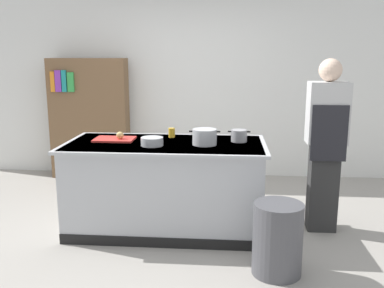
{
  "coord_description": "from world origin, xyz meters",
  "views": [
    {
      "loc": [
        0.6,
        -4.08,
        1.77
      ],
      "look_at": [
        0.25,
        0.2,
        0.85
      ],
      "focal_mm": 39.89,
      "sensor_mm": 36.0,
      "label": 1
    }
  ],
  "objects_px": {
    "mixing_bowl": "(152,141)",
    "juice_cup": "(172,133)",
    "trash_bin": "(277,239)",
    "bookshelf": "(90,119)",
    "onion": "(120,135)",
    "sauce_pan": "(239,136)",
    "stock_pot": "(205,137)",
    "person_chef": "(326,142)"
  },
  "relations": [
    {
      "from": "stock_pot",
      "to": "bookshelf",
      "type": "distance_m",
      "value": 2.55
    },
    {
      "from": "trash_bin",
      "to": "person_chef",
      "type": "height_order",
      "value": "person_chef"
    },
    {
      "from": "sauce_pan",
      "to": "bookshelf",
      "type": "height_order",
      "value": "bookshelf"
    },
    {
      "from": "stock_pot",
      "to": "person_chef",
      "type": "height_order",
      "value": "person_chef"
    },
    {
      "from": "stock_pot",
      "to": "trash_bin",
      "type": "height_order",
      "value": "stock_pot"
    },
    {
      "from": "juice_cup",
      "to": "person_chef",
      "type": "height_order",
      "value": "person_chef"
    },
    {
      "from": "juice_cup",
      "to": "bookshelf",
      "type": "relative_size",
      "value": 0.06
    },
    {
      "from": "sauce_pan",
      "to": "trash_bin",
      "type": "bearing_deg",
      "value": -72.54
    },
    {
      "from": "trash_bin",
      "to": "juice_cup",
      "type": "bearing_deg",
      "value": 131.92
    },
    {
      "from": "stock_pot",
      "to": "bookshelf",
      "type": "relative_size",
      "value": 0.18
    },
    {
      "from": "sauce_pan",
      "to": "bookshelf",
      "type": "relative_size",
      "value": 0.13
    },
    {
      "from": "mixing_bowl",
      "to": "person_chef",
      "type": "xyz_separation_m",
      "value": [
        1.68,
        0.25,
        -0.03
      ]
    },
    {
      "from": "trash_bin",
      "to": "mixing_bowl",
      "type": "bearing_deg",
      "value": 148.57
    },
    {
      "from": "stock_pot",
      "to": "juice_cup",
      "type": "distance_m",
      "value": 0.5
    },
    {
      "from": "stock_pot",
      "to": "mixing_bowl",
      "type": "bearing_deg",
      "value": -170.44
    },
    {
      "from": "mixing_bowl",
      "to": "person_chef",
      "type": "distance_m",
      "value": 1.7
    },
    {
      "from": "sauce_pan",
      "to": "person_chef",
      "type": "height_order",
      "value": "person_chef"
    },
    {
      "from": "onion",
      "to": "mixing_bowl",
      "type": "height_order",
      "value": "onion"
    },
    {
      "from": "person_chef",
      "to": "bookshelf",
      "type": "height_order",
      "value": "person_chef"
    },
    {
      "from": "juice_cup",
      "to": "trash_bin",
      "type": "bearing_deg",
      "value": -48.08
    },
    {
      "from": "onion",
      "to": "juice_cup",
      "type": "bearing_deg",
      "value": 23.87
    },
    {
      "from": "onion",
      "to": "trash_bin",
      "type": "relative_size",
      "value": 0.12
    },
    {
      "from": "sauce_pan",
      "to": "stock_pot",
      "type": "bearing_deg",
      "value": -152.14
    },
    {
      "from": "juice_cup",
      "to": "trash_bin",
      "type": "relative_size",
      "value": 0.17
    },
    {
      "from": "mixing_bowl",
      "to": "juice_cup",
      "type": "distance_m",
      "value": 0.44
    },
    {
      "from": "mixing_bowl",
      "to": "juice_cup",
      "type": "bearing_deg",
      "value": 72.15
    },
    {
      "from": "person_chef",
      "to": "juice_cup",
      "type": "bearing_deg",
      "value": 87.54
    },
    {
      "from": "mixing_bowl",
      "to": "trash_bin",
      "type": "height_order",
      "value": "mixing_bowl"
    },
    {
      "from": "person_chef",
      "to": "sauce_pan",
      "type": "bearing_deg",
      "value": 93.06
    },
    {
      "from": "mixing_bowl",
      "to": "person_chef",
      "type": "bearing_deg",
      "value": 8.48
    },
    {
      "from": "mixing_bowl",
      "to": "bookshelf",
      "type": "bearing_deg",
      "value": 122.73
    },
    {
      "from": "sauce_pan",
      "to": "trash_bin",
      "type": "relative_size",
      "value": 0.37
    },
    {
      "from": "person_chef",
      "to": "trash_bin",
      "type": "bearing_deg",
      "value": 153.54
    },
    {
      "from": "trash_bin",
      "to": "person_chef",
      "type": "relative_size",
      "value": 0.35
    },
    {
      "from": "onion",
      "to": "stock_pot",
      "type": "distance_m",
      "value": 0.87
    },
    {
      "from": "sauce_pan",
      "to": "mixing_bowl",
      "type": "height_order",
      "value": "sauce_pan"
    },
    {
      "from": "stock_pot",
      "to": "juice_cup",
      "type": "xyz_separation_m",
      "value": [
        -0.36,
        0.34,
        -0.03
      ]
    },
    {
      "from": "stock_pot",
      "to": "mixing_bowl",
      "type": "xyz_separation_m",
      "value": [
        -0.5,
        -0.08,
        -0.04
      ]
    },
    {
      "from": "sauce_pan",
      "to": "mixing_bowl",
      "type": "bearing_deg",
      "value": -162.61
    },
    {
      "from": "sauce_pan",
      "to": "onion",
      "type": "bearing_deg",
      "value": -177.05
    },
    {
      "from": "stock_pot",
      "to": "mixing_bowl",
      "type": "distance_m",
      "value": 0.51
    },
    {
      "from": "sauce_pan",
      "to": "juice_cup",
      "type": "relative_size",
      "value": 2.23
    }
  ]
}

